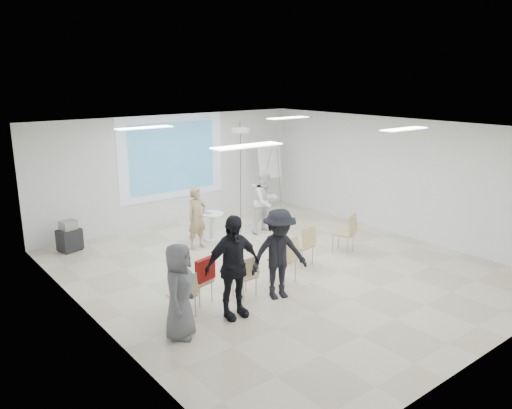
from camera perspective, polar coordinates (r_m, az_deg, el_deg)
floor at (r=10.86m, az=2.65°, el=-7.49°), size 8.00×9.00×0.10m
ceiling at (r=10.11m, az=2.86°, el=9.02°), size 8.00×9.00×0.10m
wall_back at (r=14.04m, az=-9.59°, el=4.00°), size 8.00×0.10×3.00m
wall_left at (r=8.38m, az=-18.64°, el=-3.75°), size 0.10×9.00×3.00m
wall_right at (r=13.34m, az=15.99°, el=3.08°), size 0.10×9.00×3.00m
projection_halo at (r=13.93m, az=-9.52°, el=5.38°), size 3.20×0.01×2.30m
projection_image at (r=13.91m, az=-9.49°, el=5.37°), size 2.60×0.01×1.90m
pedestal_table at (r=12.51m, az=-5.06°, el=-2.32°), size 0.59×0.59×0.73m
player_left at (r=11.87m, az=-6.78°, el=-1.06°), size 0.68×0.52×1.70m
player_right at (r=13.00m, az=1.11°, el=0.73°), size 0.94×0.78×1.84m
controller_left at (r=12.09m, az=-6.72°, el=0.57°), size 0.05×0.11×0.04m
controller_right at (r=13.01m, az=-0.20°, el=2.19°), size 0.05×0.13×0.04m
chair_far_left at (r=8.60m, az=-8.16°, el=-9.92°), size 0.43×0.46×0.81m
chair_left_mid at (r=9.08m, az=-6.21°, el=-8.39°), size 0.48×0.50×0.84m
chair_left_inner at (r=9.28m, az=-1.06°, el=-7.89°), size 0.39×0.41×0.81m
chair_center at (r=9.88m, az=3.47°, el=-5.92°), size 0.54×0.57×0.97m
chair_right_inner at (r=10.79m, az=5.56°, el=-4.39°), size 0.47×0.50×0.90m
chair_right_far at (r=11.67m, az=10.36°, el=-2.91°), size 0.59×0.61×0.96m
red_jacket at (r=8.87m, az=-5.82°, el=-7.39°), size 0.43×0.19×0.40m
laptop at (r=9.36m, az=-1.40°, el=-7.98°), size 0.30×0.22×0.02m
audience_left at (r=8.40m, az=-2.68°, el=-6.29°), size 1.25×0.81×2.07m
audience_mid at (r=9.13m, az=2.66°, el=-5.02°), size 1.39×1.00×1.93m
audience_outer at (r=7.92m, az=-8.77°, el=-9.12°), size 0.99×0.99×1.73m
flipchart_easel at (r=14.90m, az=1.55°, el=5.05°), size 0.92×0.69×2.12m
av_cart at (r=12.54m, az=-20.56°, el=-3.49°), size 0.57×0.50×0.74m
ceiling_projector at (r=11.37m, az=-1.80°, el=7.81°), size 0.30×0.25×3.00m
fluor_panel_nw at (r=10.68m, az=-12.65°, el=8.55°), size 1.20×0.30×0.02m
fluor_panel_ne at (r=12.93m, az=3.69°, el=9.85°), size 1.20×0.30×0.02m
fluor_panel_sw at (r=7.71m, az=-1.01°, el=6.71°), size 1.20×0.30×0.02m
fluor_panel_se at (r=10.61m, az=16.59°, el=8.27°), size 1.20×0.30×0.02m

